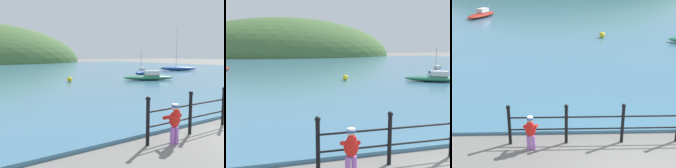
% 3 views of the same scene
% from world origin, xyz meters
% --- Properties ---
extents(water, '(80.00, 60.00, 0.10)m').
position_xyz_m(water, '(0.00, 32.00, 0.05)').
color(water, teal).
rests_on(water, ground).
extents(iron_railing, '(6.50, 0.12, 1.21)m').
position_xyz_m(iron_railing, '(-0.26, 1.50, 0.64)').
color(iron_railing, black).
rests_on(iron_railing, ground).
extents(child_in_coat, '(0.41, 0.40, 1.00)m').
position_xyz_m(child_in_coat, '(-2.83, 1.20, 0.60)').
color(child_in_coat, '#AD66C6').
rests_on(child_in_coat, ground).
extents(boat_white_sailboat, '(2.66, 4.50, 0.84)m').
position_xyz_m(boat_white_sailboat, '(-9.32, 24.85, 0.37)').
color(boat_white_sailboat, maroon).
rests_on(boat_white_sailboat, water).
extents(mooring_buoy, '(0.41, 0.41, 0.41)m').
position_xyz_m(mooring_buoy, '(1.15, 15.12, 0.31)').
color(mooring_buoy, yellow).
rests_on(mooring_buoy, water).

